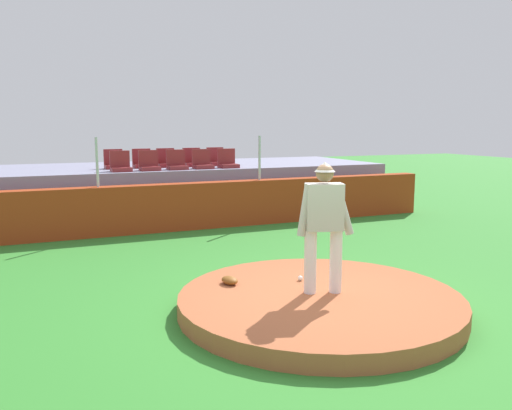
{
  "coord_description": "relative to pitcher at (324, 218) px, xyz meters",
  "views": [
    {
      "loc": [
        -3.46,
        -5.9,
        2.46
      ],
      "look_at": [
        0.0,
        2.15,
        1.13
      ],
      "focal_mm": 37.14,
      "sensor_mm": 36.0,
      "label": 1
    }
  ],
  "objects": [
    {
      "name": "fence_post_left",
      "position": [
        -2.15,
        6.1,
        0.4
      ],
      "size": [
        0.06,
        0.06,
        1.1
      ],
      "primitive_type": "cylinder",
      "color": "silver",
      "rests_on": "brick_barrier"
    },
    {
      "name": "ground_plane",
      "position": [
        -0.07,
        -0.04,
        -1.25
      ],
      "size": [
        60.0,
        60.0,
        0.0
      ],
      "primitive_type": "plane",
      "color": "#33842D"
    },
    {
      "name": "stadium_chair_3",
      "position": [
        0.64,
        7.31,
        0.24
      ],
      "size": [
        0.48,
        0.44,
        0.5
      ],
      "rotation": [
        0.0,
        0.0,
        3.14
      ],
      "color": "maroon",
      "rests_on": "bleacher_platform"
    },
    {
      "name": "stadium_chair_9",
      "position": [
        1.34,
        8.22,
        0.24
      ],
      "size": [
        0.48,
        0.44,
        0.5
      ],
      "rotation": [
        0.0,
        0.0,
        3.14
      ],
      "color": "maroon",
      "rests_on": "bleacher_platform"
    },
    {
      "name": "pitchers_mound",
      "position": [
        -0.07,
        -0.04,
        -1.14
      ],
      "size": [
        3.78,
        3.78,
        0.23
      ],
      "primitive_type": "cylinder",
      "color": "#AA5A36",
      "rests_on": "ground_plane"
    },
    {
      "name": "fence_post_right",
      "position": [
        1.75,
        6.1,
        0.4
      ],
      "size": [
        0.06,
        0.06,
        1.1
      ],
      "primitive_type": "cylinder",
      "color": "silver",
      "rests_on": "brick_barrier"
    },
    {
      "name": "stadium_chair_0",
      "position": [
        -1.46,
        7.29,
        0.24
      ],
      "size": [
        0.48,
        0.44,
        0.5
      ],
      "rotation": [
        0.0,
        0.0,
        3.14
      ],
      "color": "maroon",
      "rests_on": "bleacher_platform"
    },
    {
      "name": "stadium_chair_5",
      "position": [
        -1.48,
        8.2,
        0.24
      ],
      "size": [
        0.48,
        0.44,
        0.5
      ],
      "rotation": [
        0.0,
        0.0,
        3.14
      ],
      "color": "maroon",
      "rests_on": "bleacher_platform"
    },
    {
      "name": "stadium_chair_1",
      "position": [
        -0.75,
        7.29,
        0.24
      ],
      "size": [
        0.48,
        0.44,
        0.5
      ],
      "rotation": [
        0.0,
        0.0,
        3.14
      ],
      "color": "maroon",
      "rests_on": "bleacher_platform"
    },
    {
      "name": "stadium_chair_8",
      "position": [
        0.63,
        8.16,
        0.24
      ],
      "size": [
        0.48,
        0.44,
        0.5
      ],
      "rotation": [
        0.0,
        0.0,
        3.14
      ],
      "color": "maroon",
      "rests_on": "bleacher_platform"
    },
    {
      "name": "stadium_chair_4",
      "position": [
        1.35,
        7.31,
        0.24
      ],
      "size": [
        0.48,
        0.44,
        0.5
      ],
      "rotation": [
        0.0,
        0.0,
        3.14
      ],
      "color": "maroon",
      "rests_on": "bleacher_platform"
    },
    {
      "name": "baseball",
      "position": [
        -0.02,
        0.6,
        -0.98
      ],
      "size": [
        0.07,
        0.07,
        0.07
      ],
      "primitive_type": "sphere",
      "color": "white",
      "rests_on": "pitchers_mound"
    },
    {
      "name": "brick_barrier",
      "position": [
        -0.07,
        6.1,
        -0.7
      ],
      "size": [
        13.02,
        0.4,
        1.1
      ],
      "primitive_type": "cube",
      "color": "#A03616",
      "rests_on": "ground_plane"
    },
    {
      "name": "stadium_chair_7",
      "position": [
        -0.1,
        8.18,
        0.24
      ],
      "size": [
        0.48,
        0.44,
        0.5
      ],
      "rotation": [
        0.0,
        0.0,
        3.14
      ],
      "color": "maroon",
      "rests_on": "bleacher_platform"
    },
    {
      "name": "stadium_chair_6",
      "position": [
        -0.75,
        8.19,
        0.24
      ],
      "size": [
        0.48,
        0.44,
        0.5
      ],
      "rotation": [
        0.0,
        0.0,
        3.14
      ],
      "color": "maroon",
      "rests_on": "bleacher_platform"
    },
    {
      "name": "pitcher",
      "position": [
        0.0,
        0.0,
        0.0
      ],
      "size": [
        0.76,
        0.39,
        1.76
      ],
      "rotation": [
        0.0,
        0.0,
        -0.3
      ],
      "color": "white",
      "rests_on": "pitchers_mound"
    },
    {
      "name": "fielding_glove",
      "position": [
        -1.02,
        0.85,
        -0.96
      ],
      "size": [
        0.25,
        0.33,
        0.11
      ],
      "primitive_type": "ellipsoid",
      "rotation": [
        0.0,
        0.0,
        1.73
      ],
      "color": "brown",
      "rests_on": "pitchers_mound"
    },
    {
      "name": "bleacher_platform",
      "position": [
        -0.07,
        8.77,
        -0.59
      ],
      "size": [
        12.24,
        4.02,
        1.34
      ],
      "primitive_type": "cube",
      "color": "gray",
      "rests_on": "ground_plane"
    },
    {
      "name": "stadium_chair_2",
      "position": [
        -0.05,
        7.3,
        0.24
      ],
      "size": [
        0.48,
        0.44,
        0.5
      ],
      "rotation": [
        0.0,
        0.0,
        3.14
      ],
      "color": "maroon",
      "rests_on": "bleacher_platform"
    }
  ]
}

